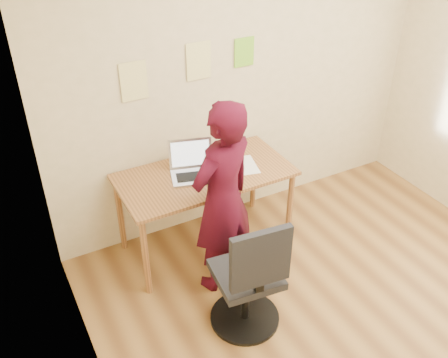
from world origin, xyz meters
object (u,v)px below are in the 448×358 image
desk (205,182)px  phone (231,181)px  laptop (193,168)px  office_chair (250,284)px  person (222,200)px

desk → phone: 0.26m
desk → phone: bearing=-58.5°
laptop → office_chair: bearing=-76.0°
office_chair → person: size_ratio=0.63×
person → desk: bearing=-117.2°
desk → office_chair: (-0.13, -0.95, -0.23)m
desk → phone: phone is taller
laptop → phone: laptop is taller
laptop → person: 0.48m
desk → office_chair: size_ratio=1.43×
office_chair → phone: bearing=77.0°
laptop → office_chair: laptop is taller
phone → person: (-0.20, -0.23, 0.04)m
desk → phone: (0.13, -0.21, 0.09)m
laptop → phone: size_ratio=3.47×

